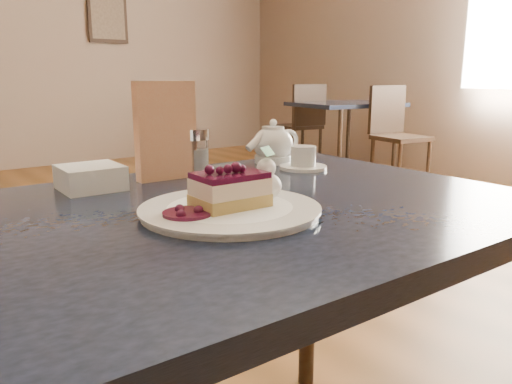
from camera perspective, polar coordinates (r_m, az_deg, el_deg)
main_table at (r=0.90m, az=-4.62°, el=-6.53°), size 1.20×0.82×0.73m
dessert_plate at (r=0.83m, az=-2.98°, el=-2.10°), size 0.29×0.29×0.01m
cheesecake_slice at (r=0.82m, az=-3.01°, el=0.24°), size 0.12×0.09×0.06m
whipped_cream at (r=0.88m, az=1.18°, el=0.73°), size 0.05×0.05×0.05m
berry_sauce at (r=0.79m, az=-7.86°, el=-2.45°), size 0.08×0.08×0.01m
tea_set at (r=1.31m, az=2.61°, el=5.05°), size 0.16×0.23×0.10m
menu_card at (r=1.12m, az=-10.28°, el=6.88°), size 0.14×0.03×0.21m
sugar_shaker at (r=1.16m, az=-6.80°, el=4.61°), size 0.06×0.06×0.11m
napkin_stack at (r=1.06m, az=-18.39°, el=1.59°), size 0.12×0.12×0.05m
bg_table_far_right at (r=5.06m, az=9.92°, el=2.75°), size 1.06×1.73×1.15m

